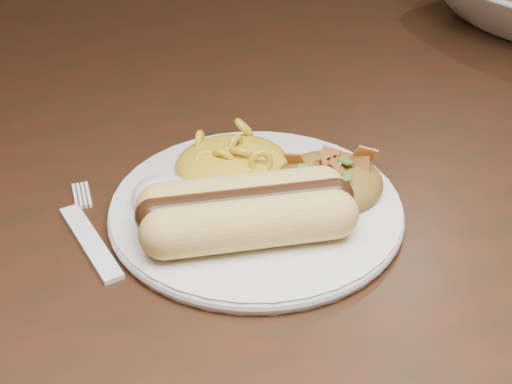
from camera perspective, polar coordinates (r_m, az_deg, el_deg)
name	(u,v)px	position (r m, az deg, el deg)	size (l,w,h in m)	color
table	(228,206)	(0.73, -2.23, -1.12)	(1.60, 0.90, 0.75)	#3E190F
plate	(256,209)	(0.56, 0.00, -1.35)	(0.23, 0.23, 0.01)	silver
hotdog	(247,210)	(0.51, -0.76, -1.43)	(0.14, 0.08, 0.04)	#E8C05B
mac_and_cheese	(232,149)	(0.59, -1.94, 3.47)	(0.10, 0.09, 0.04)	gold
sour_cream	(162,189)	(0.55, -7.52, 0.21)	(0.05, 0.05, 0.03)	white
taco_salad	(329,173)	(0.57, 5.89, 1.50)	(0.09, 0.08, 0.04)	#AD471E
fork	(90,242)	(0.55, -13.11, -3.90)	(0.02, 0.15, 0.00)	white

